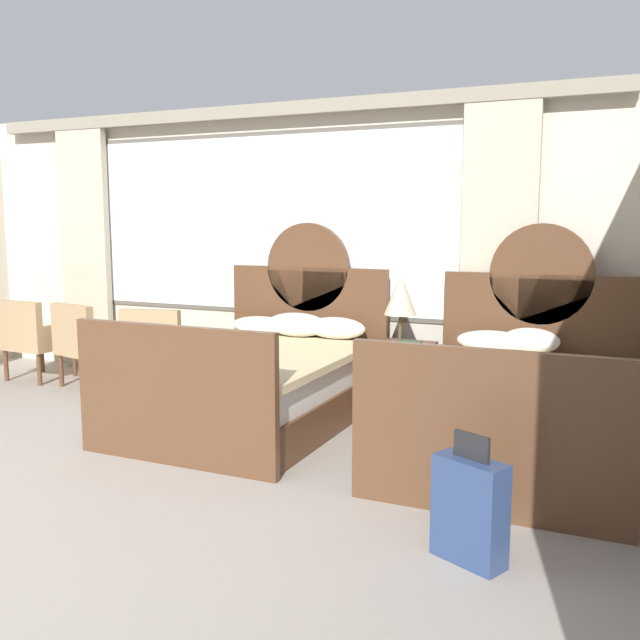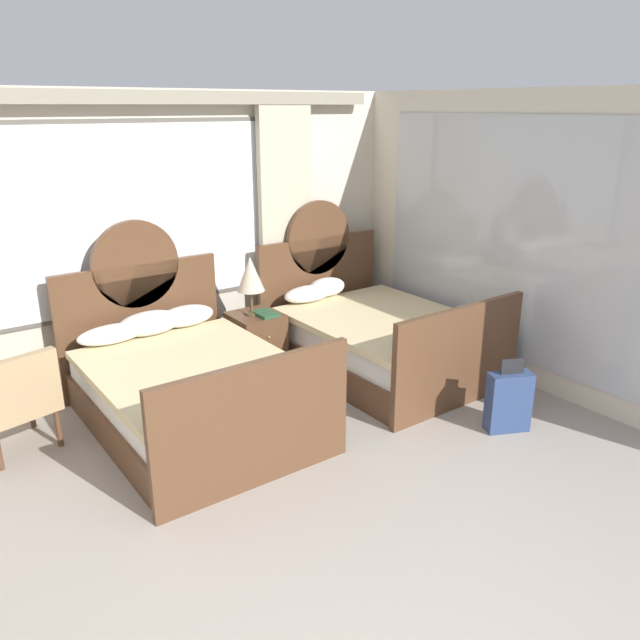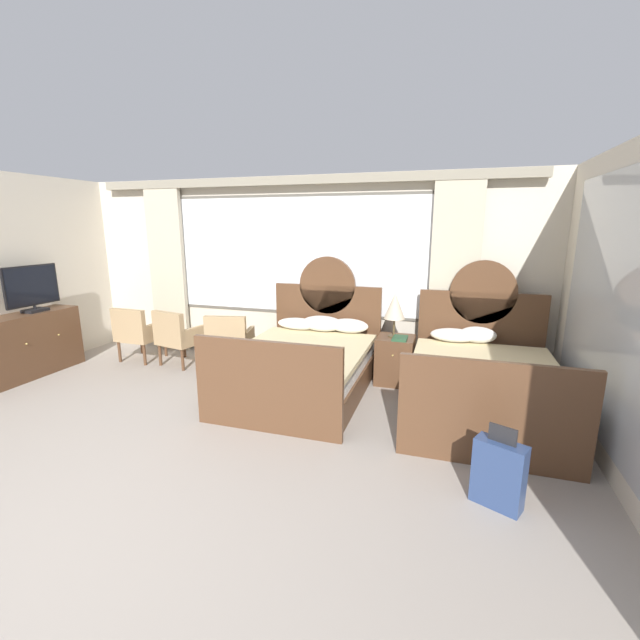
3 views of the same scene
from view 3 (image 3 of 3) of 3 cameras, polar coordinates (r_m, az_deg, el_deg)
ground_plane at (r=3.33m, az=-32.53°, el=-26.84°), size 24.00×24.00×0.00m
wall_back_window at (r=6.21m, az=-3.00°, el=7.33°), size 6.95×0.22×2.70m
bed_near_window at (r=5.18m, az=-2.11°, el=-6.02°), size 1.54×2.14×1.59m
bed_near_mirror at (r=4.91m, az=21.14°, el=-8.07°), size 1.54×2.14×1.59m
nightstand_between_beds at (r=5.55m, az=10.16°, el=-5.36°), size 0.47×0.49×0.61m
table_lamp_on_nightstand at (r=5.39m, az=10.14°, el=1.85°), size 0.27×0.27×0.58m
book_on_nightstand at (r=5.36m, az=10.82°, el=-2.46°), size 0.18×0.26×0.03m
dresser_minibar at (r=6.82m, az=-36.16°, el=-3.17°), size 0.46×1.73×0.86m
tv_flatscreen at (r=6.88m, az=-34.56°, el=3.55°), size 0.20×0.76×0.63m
armchair_by_window_left at (r=5.98m, az=-12.22°, el=-2.61°), size 0.67×0.67×0.83m
armchair_by_window_centre at (r=6.43m, az=-18.73°, el=-1.93°), size 0.67×0.67×0.83m
armchair_by_window_right at (r=6.86m, az=-23.55°, el=-1.41°), size 0.58×0.58×0.83m
suitcase_on_floor at (r=3.49m, az=23.13°, el=-18.68°), size 0.39×0.29×0.63m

